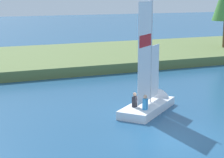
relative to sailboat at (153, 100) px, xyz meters
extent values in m
plane|color=navy|center=(-1.80, -4.98, -0.44)|extent=(200.00, 200.00, 0.00)
cube|color=#5B703D|center=(-1.80, 17.19, -0.05)|extent=(80.00, 14.41, 0.78)
cube|color=white|center=(-0.63, -0.52, -0.22)|extent=(4.34, 3.96, 0.43)
cone|color=white|center=(1.03, 0.84, -0.22)|extent=(1.74, 1.79, 1.44)
cylinder|color=#B7B7BC|center=(-0.30, -0.25, 2.86)|extent=(0.08, 0.08, 5.73)
cube|color=white|center=(-0.97, -0.79, 2.84)|extent=(1.35, 1.11, 5.19)
cube|color=red|center=(-0.97, -0.79, 3.43)|extent=(1.22, 1.01, 0.62)
cube|color=white|center=(0.19, 0.15, 1.63)|extent=(0.84, 0.69, 2.87)
cylinder|color=#B7B7BC|center=(-0.97, -0.79, 0.21)|extent=(1.37, 1.13, 0.06)
cube|color=#338CCC|center=(-1.28, -1.50, 0.28)|extent=(0.34, 0.33, 0.57)
sphere|color=tan|center=(-1.28, -1.50, 0.67)|extent=(0.20, 0.20, 0.20)
cube|color=#26262D|center=(-1.53, -0.79, 0.27)|extent=(0.34, 0.33, 0.56)
sphere|color=tan|center=(-1.53, -0.79, 0.66)|extent=(0.20, 0.20, 0.20)
camera|label=1|loc=(-11.13, -19.85, 5.86)|focal=67.69mm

